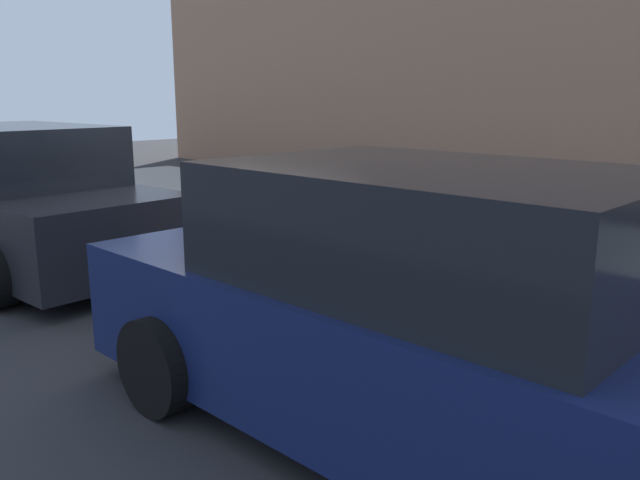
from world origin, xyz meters
The scene contains 14 objects.
ground_plane centered at (0.00, 0.00, 0.00)m, with size 40.00×40.00×0.00m, color #28282B.
sidewalk_curb centered at (0.00, -2.50, 0.07)m, with size 18.00×5.00×0.14m, color #9E9B93.
suitcase_olive_0 centered at (-3.45, -0.59, 0.51)m, with size 0.44×0.27×0.79m.
suitcase_maroon_1 centered at (-2.99, -0.69, 0.41)m, with size 0.35×0.21×0.85m.
suitcase_red_2 centered at (-2.53, -0.68, 0.46)m, with size 0.45×0.20×0.86m.
suitcase_silver_3 centered at (-1.99, -0.59, 0.50)m, with size 0.49×0.20×0.78m.
suitcase_teal_4 centered at (-1.50, -0.60, 0.47)m, with size 0.36×0.26×0.96m.
suitcase_navy_5 centered at (-1.05, -0.60, 0.49)m, with size 0.42×0.26×0.76m.
suitcase_black_6 centered at (-0.56, -0.63, 0.42)m, with size 0.44×0.27×0.81m.
suitcase_olive_7 centered at (-0.04, -0.67, 0.51)m, with size 0.49×0.29×1.01m.
fire_hydrant centered at (0.63, -0.64, 0.53)m, with size 0.39×0.21×0.74m.
bollard_post centered at (1.15, -0.49, 0.48)m, with size 0.13×0.13×0.68m, color #333338.
parked_car_navy_0 centered at (-4.03, 1.72, 0.76)m, with size 4.60×2.03×1.63m.
parked_car_charcoal_1 centered at (1.79, 1.72, 0.77)m, with size 4.71×2.18×1.66m.
Camera 1 is at (-6.01, 4.67, 2.00)m, focal length 36.28 mm.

